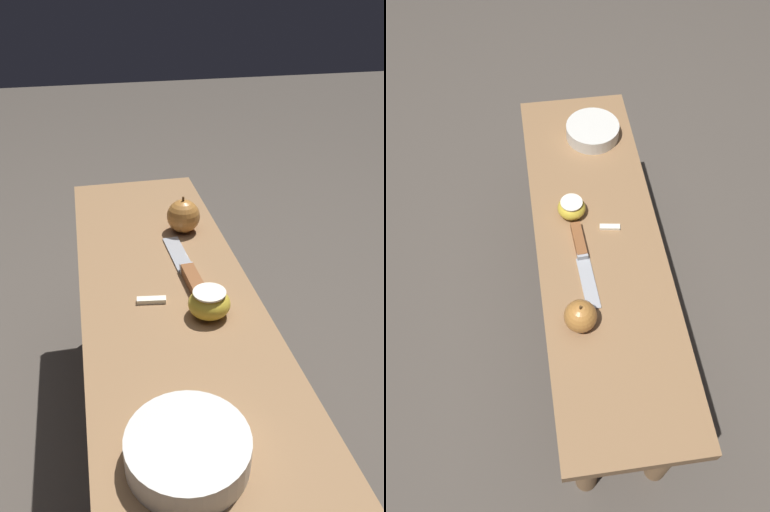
% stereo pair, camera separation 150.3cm
% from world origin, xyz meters
% --- Properties ---
extents(ground_plane, '(8.00, 8.00, 0.00)m').
position_xyz_m(ground_plane, '(0.00, 0.00, 0.00)').
color(ground_plane, '#4C443D').
extents(wooden_bench, '(1.03, 0.30, 0.44)m').
position_xyz_m(wooden_bench, '(0.00, 0.00, 0.35)').
color(wooden_bench, olive).
rests_on(wooden_bench, ground_plane).
extents(knife, '(0.23, 0.04, 0.02)m').
position_xyz_m(knife, '(0.03, -0.05, 0.45)').
color(knife, '#9EA0A5').
rests_on(knife, wooden_bench).
extents(apple_whole, '(0.07, 0.07, 0.08)m').
position_xyz_m(apple_whole, '(0.21, -0.07, 0.47)').
color(apple_whole, '#B27233').
rests_on(apple_whole, wooden_bench).
extents(apple_cut, '(0.07, 0.07, 0.05)m').
position_xyz_m(apple_cut, '(-0.09, -0.05, 0.46)').
color(apple_cut, gold).
rests_on(apple_cut, wooden_bench).
extents(apple_slice_near_knife, '(0.02, 0.05, 0.01)m').
position_xyz_m(apple_slice_near_knife, '(-0.03, 0.03, 0.44)').
color(apple_slice_near_knife, white).
rests_on(apple_slice_near_knife, wooden_bench).
extents(bowl, '(0.15, 0.15, 0.04)m').
position_xyz_m(bowl, '(-0.35, 0.04, 0.46)').
color(bowl, silver).
rests_on(bowl, wooden_bench).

